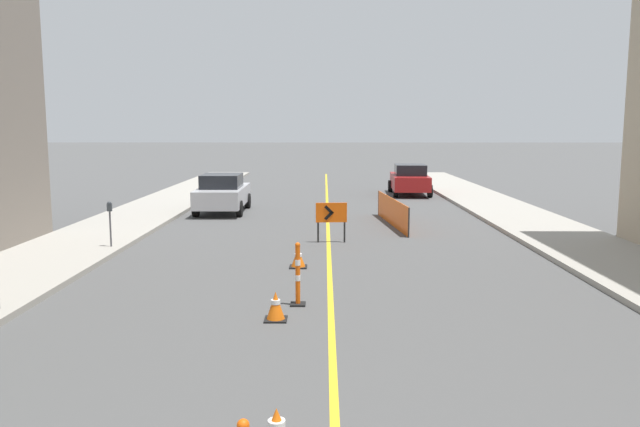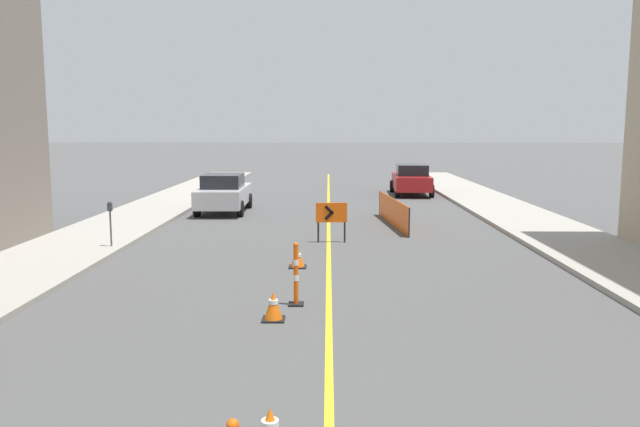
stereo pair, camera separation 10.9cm
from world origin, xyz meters
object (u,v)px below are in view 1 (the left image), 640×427
(arrow_barricade_primary, at_px, (331,215))
(parking_meter_near_curb, at_px, (110,215))
(parked_car_curb_near, at_px, (223,193))
(parked_car_curb_mid, at_px, (410,179))
(delineator_post_rear, at_px, (298,278))
(traffic_cone_third, at_px, (276,306))
(traffic_cone_fourth, at_px, (298,258))

(arrow_barricade_primary, distance_m, parking_meter_near_curb, 6.40)
(parked_car_curb_near, distance_m, parking_meter_near_curb, 8.41)
(parked_car_curb_mid, distance_m, parking_meter_near_curb, 18.36)
(parked_car_curb_near, distance_m, parked_car_curb_mid, 11.03)
(delineator_post_rear, distance_m, parked_car_curb_near, 14.05)
(arrow_barricade_primary, relative_size, parked_car_curb_near, 0.28)
(traffic_cone_third, height_order, delineator_post_rear, delineator_post_rear)
(arrow_barricade_primary, bearing_deg, traffic_cone_third, -102.16)
(arrow_barricade_primary, distance_m, parked_car_curb_mid, 14.30)
(traffic_cone_third, bearing_deg, delineator_post_rear, 69.66)
(parked_car_curb_near, xyz_separation_m, parked_car_curb_mid, (8.62, 6.88, 0.00))
(arrow_barricade_primary, xyz_separation_m, parked_car_curb_near, (-4.40, 6.78, -0.06))
(parked_car_curb_near, bearing_deg, parking_meter_near_curb, -103.04)
(traffic_cone_third, relative_size, traffic_cone_fourth, 1.10)
(parked_car_curb_near, relative_size, parked_car_curb_mid, 0.98)
(traffic_cone_third, relative_size, delineator_post_rear, 0.42)
(traffic_cone_third, relative_size, parked_car_curb_mid, 0.12)
(traffic_cone_third, height_order, parking_meter_near_curb, parking_meter_near_curb)
(traffic_cone_third, relative_size, parked_car_curb_near, 0.12)
(traffic_cone_third, xyz_separation_m, parked_car_curb_mid, (5.31, 21.42, 0.54))
(traffic_cone_third, distance_m, delineator_post_rear, 1.08)
(traffic_cone_fourth, distance_m, parked_car_curb_mid, 17.85)
(delineator_post_rear, xyz_separation_m, parking_meter_near_curb, (-5.51, 5.36, 0.50))
(parking_meter_near_curb, bearing_deg, parked_car_curb_mid, 55.25)
(traffic_cone_third, xyz_separation_m, parking_meter_near_curb, (-5.15, 6.34, 0.78))
(parking_meter_near_curb, bearing_deg, arrow_barricade_primary, 12.85)
(delineator_post_rear, distance_m, arrow_barricade_primary, 6.83)
(parked_car_curb_near, bearing_deg, arrow_barricade_primary, -57.42)
(arrow_barricade_primary, bearing_deg, parked_car_curb_mid, 68.66)
(parking_meter_near_curb, bearing_deg, parked_car_curb_near, 77.37)
(delineator_post_rear, relative_size, parked_car_curb_near, 0.29)
(parked_car_curb_mid, bearing_deg, parking_meter_near_curb, -121.90)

